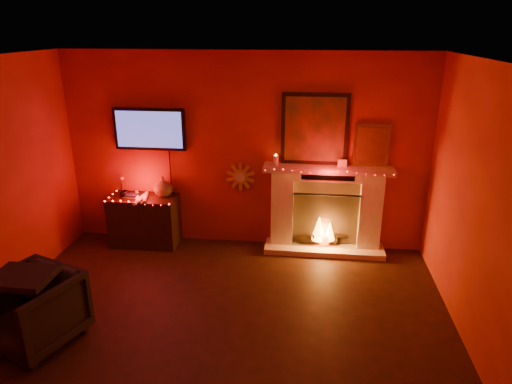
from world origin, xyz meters
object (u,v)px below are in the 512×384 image
tv (150,129)px  armchair (32,310)px  fireplace (326,201)px  sunburst_clock (240,177)px  console_table (145,218)px

tv → armchair: 2.80m
fireplace → tv: bearing=178.5°
armchair → sunburst_clock: bearing=76.3°
tv → console_table: bearing=-118.2°
tv → fireplace: bearing=-1.5°
console_table → armchair: 2.28m
tv → sunburst_clock: bearing=1.2°
armchair → tv: bearing=100.4°
sunburst_clock → armchair: sunburst_clock is taller
fireplace → tv: size_ratio=1.76×
fireplace → tv: fireplace is taller
fireplace → console_table: (-2.54, -0.12, -0.33)m
sunburst_clock → console_table: bearing=-170.9°
tv → sunburst_clock: size_ratio=3.10×
tv → armchair: size_ratio=1.54×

